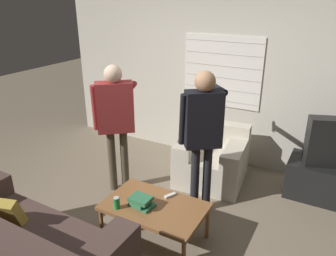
{
  "coord_description": "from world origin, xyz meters",
  "views": [
    {
      "loc": [
        1.71,
        -2.51,
        2.42
      ],
      "look_at": [
        0.03,
        0.54,
        1.0
      ],
      "focal_mm": 35.0,
      "sensor_mm": 36.0,
      "label": 1
    }
  ],
  "objects_px": {
    "coffee_table": "(154,208)",
    "person_left_standing": "(115,113)",
    "person_right_standing": "(203,126)",
    "couch_blue": "(24,253)",
    "spare_remote": "(170,195)",
    "book_stack": "(141,202)",
    "soda_can": "(117,203)",
    "armchair_beige": "(212,159)"
  },
  "relations": [
    {
      "from": "soda_can",
      "to": "armchair_beige",
      "type": "bearing_deg",
      "value": 77.1
    },
    {
      "from": "armchair_beige",
      "to": "person_left_standing",
      "type": "relative_size",
      "value": 0.58
    },
    {
      "from": "coffee_table",
      "to": "person_right_standing",
      "type": "xyz_separation_m",
      "value": [
        0.21,
        0.71,
        0.71
      ]
    },
    {
      "from": "couch_blue",
      "to": "spare_remote",
      "type": "xyz_separation_m",
      "value": [
        0.76,
        1.27,
        0.09
      ]
    },
    {
      "from": "book_stack",
      "to": "couch_blue",
      "type": "bearing_deg",
      "value": -120.88
    },
    {
      "from": "couch_blue",
      "to": "person_left_standing",
      "type": "bearing_deg",
      "value": 98.43
    },
    {
      "from": "armchair_beige",
      "to": "spare_remote",
      "type": "bearing_deg",
      "value": 83.46
    },
    {
      "from": "person_left_standing",
      "to": "spare_remote",
      "type": "bearing_deg",
      "value": -61.42
    },
    {
      "from": "couch_blue",
      "to": "coffee_table",
      "type": "height_order",
      "value": "couch_blue"
    },
    {
      "from": "coffee_table",
      "to": "spare_remote",
      "type": "distance_m",
      "value": 0.23
    },
    {
      "from": "armchair_beige",
      "to": "person_right_standing",
      "type": "height_order",
      "value": "person_right_standing"
    },
    {
      "from": "person_left_standing",
      "to": "spare_remote",
      "type": "height_order",
      "value": "person_left_standing"
    },
    {
      "from": "person_left_standing",
      "to": "soda_can",
      "type": "bearing_deg",
      "value": -93.03
    },
    {
      "from": "coffee_table",
      "to": "book_stack",
      "type": "height_order",
      "value": "book_stack"
    },
    {
      "from": "coffee_table",
      "to": "person_right_standing",
      "type": "height_order",
      "value": "person_right_standing"
    },
    {
      "from": "person_right_standing",
      "to": "spare_remote",
      "type": "relative_size",
      "value": 12.7
    },
    {
      "from": "couch_blue",
      "to": "person_left_standing",
      "type": "distance_m",
      "value": 1.85
    },
    {
      "from": "couch_blue",
      "to": "book_stack",
      "type": "xyz_separation_m",
      "value": [
        0.58,
        0.97,
        0.14
      ]
    },
    {
      "from": "person_left_standing",
      "to": "person_right_standing",
      "type": "relative_size",
      "value": 0.98
    },
    {
      "from": "armchair_beige",
      "to": "book_stack",
      "type": "xyz_separation_m",
      "value": [
        -0.18,
        -1.52,
        0.16
      ]
    },
    {
      "from": "person_left_standing",
      "to": "soda_can",
      "type": "relative_size",
      "value": 13.26
    },
    {
      "from": "coffee_table",
      "to": "spare_remote",
      "type": "bearing_deg",
      "value": 72.59
    },
    {
      "from": "couch_blue",
      "to": "book_stack",
      "type": "relative_size",
      "value": 7.2
    },
    {
      "from": "person_right_standing",
      "to": "soda_can",
      "type": "xyz_separation_m",
      "value": [
        -0.51,
        -0.94,
        -0.61
      ]
    },
    {
      "from": "couch_blue",
      "to": "armchair_beige",
      "type": "height_order",
      "value": "couch_blue"
    },
    {
      "from": "couch_blue",
      "to": "person_left_standing",
      "type": "height_order",
      "value": "person_left_standing"
    },
    {
      "from": "book_stack",
      "to": "armchair_beige",
      "type": "bearing_deg",
      "value": 83.13
    },
    {
      "from": "person_right_standing",
      "to": "soda_can",
      "type": "relative_size",
      "value": 13.5
    },
    {
      "from": "armchair_beige",
      "to": "soda_can",
      "type": "xyz_separation_m",
      "value": [
        -0.38,
        -1.66,
        0.17
      ]
    },
    {
      "from": "coffee_table",
      "to": "person_right_standing",
      "type": "distance_m",
      "value": 1.02
    },
    {
      "from": "spare_remote",
      "to": "person_right_standing",
      "type": "bearing_deg",
      "value": 101.49
    },
    {
      "from": "armchair_beige",
      "to": "book_stack",
      "type": "height_order",
      "value": "armchair_beige"
    },
    {
      "from": "book_stack",
      "to": "person_left_standing",
      "type": "bearing_deg",
      "value": 139.15
    },
    {
      "from": "spare_remote",
      "to": "armchair_beige",
      "type": "bearing_deg",
      "value": 116.89
    },
    {
      "from": "person_left_standing",
      "to": "coffee_table",
      "type": "bearing_deg",
      "value": -73.08
    },
    {
      "from": "couch_blue",
      "to": "person_right_standing",
      "type": "distance_m",
      "value": 2.12
    },
    {
      "from": "couch_blue",
      "to": "spare_remote",
      "type": "relative_size",
      "value": 13.86
    },
    {
      "from": "person_left_standing",
      "to": "armchair_beige",
      "type": "bearing_deg",
      "value": -0.2
    },
    {
      "from": "armchair_beige",
      "to": "book_stack",
      "type": "distance_m",
      "value": 1.54
    },
    {
      "from": "couch_blue",
      "to": "coffee_table",
      "type": "xyz_separation_m",
      "value": [
        0.69,
        1.06,
        0.05
      ]
    },
    {
      "from": "person_left_standing",
      "to": "spare_remote",
      "type": "distance_m",
      "value": 1.25
    },
    {
      "from": "coffee_table",
      "to": "person_left_standing",
      "type": "distance_m",
      "value": 1.31
    }
  ]
}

